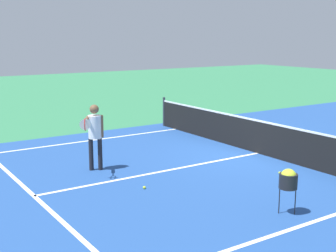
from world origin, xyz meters
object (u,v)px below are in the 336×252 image
at_px(player_near, 95,130).
at_px(ball_hopper, 288,179).
at_px(net, 258,136).
at_px(tennis_ball_mid_court, 144,188).
at_px(tennis_ball_near_net, 280,173).

distance_m(player_near, ball_hopper, 4.93).
distance_m(net, tennis_ball_mid_court, 4.37).
bearing_deg(tennis_ball_mid_court, ball_hopper, 28.90).
distance_m(ball_hopper, tennis_ball_mid_court, 3.15).
distance_m(ball_hopper, tennis_ball_near_net, 2.63).
relative_size(ball_hopper, tennis_ball_near_net, 13.25).
relative_size(ball_hopper, tennis_ball_mid_court, 13.25).
xyz_separation_m(tennis_ball_mid_court, tennis_ball_near_net, (0.87, 3.27, 0.00)).
height_order(tennis_ball_mid_court, tennis_ball_near_net, same).
bearing_deg(ball_hopper, net, 142.29).
bearing_deg(tennis_ball_near_net, tennis_ball_mid_court, -104.95).
relative_size(tennis_ball_mid_court, tennis_ball_near_net, 1.00).
xyz_separation_m(net, ball_hopper, (3.58, -2.77, 0.18)).
bearing_deg(player_near, ball_hopper, 21.06).
xyz_separation_m(player_near, tennis_ball_near_net, (2.76, 3.55, -0.99)).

